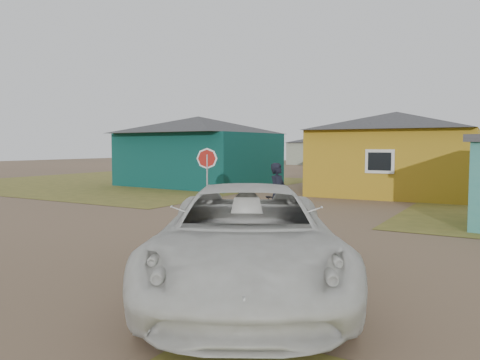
% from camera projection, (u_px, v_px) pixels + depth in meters
% --- Properties ---
extents(ground, '(120.00, 120.00, 0.00)m').
position_uv_depth(ground, '(163.00, 240.00, 11.37)').
color(ground, brown).
extents(grass_nw, '(20.00, 18.00, 0.00)m').
position_uv_depth(grass_nw, '(123.00, 182.00, 29.60)').
color(grass_nw, olive).
rests_on(grass_nw, ground).
extents(house_teal, '(8.93, 7.08, 4.00)m').
position_uv_depth(house_teal, '(199.00, 150.00, 27.12)').
color(house_teal, '#093632').
rests_on(house_teal, ground).
extents(house_yellow, '(7.72, 6.76, 3.90)m').
position_uv_depth(house_yellow, '(396.00, 152.00, 22.03)').
color(house_yellow, '#AE841A').
rests_on(house_yellow, ground).
extents(house_pale_west, '(7.04, 6.15, 3.60)m').
position_uv_depth(house_pale_west, '(348.00, 151.00, 43.54)').
color(house_pale_west, gray).
rests_on(house_pale_west, ground).
extents(house_pale_north, '(6.28, 5.81, 3.40)m').
position_uv_depth(house_pale_north, '(314.00, 150.00, 57.91)').
color(house_pale_north, gray).
rests_on(house_pale_north, ground).
extents(stop_sign, '(0.69, 0.29, 2.23)m').
position_uv_depth(stop_sign, '(207.00, 164.00, 16.17)').
color(stop_sign, gray).
rests_on(stop_sign, ground).
extents(cyclist, '(1.68, 0.62, 1.86)m').
position_uv_depth(cyclist, '(278.00, 208.00, 12.10)').
color(cyclist, black).
rests_on(cyclist, ground).
extents(vehicle, '(5.32, 6.59, 1.67)m').
position_uv_depth(vehicle, '(246.00, 238.00, 7.40)').
color(vehicle, silver).
rests_on(vehicle, ground).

